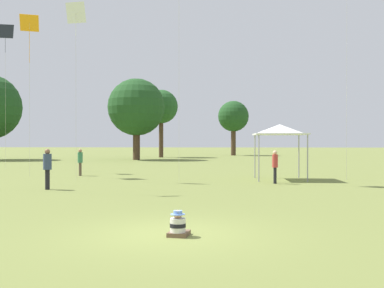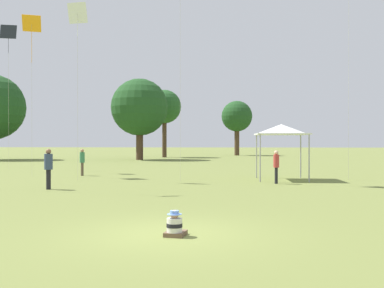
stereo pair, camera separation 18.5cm
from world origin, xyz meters
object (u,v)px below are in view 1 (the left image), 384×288
person_standing_2 (275,163)px  canopy_tent (280,130)px  person_standing_0 (80,160)px  person_standing_1 (47,165)px  distant_tree_0 (161,107)px  distant_tree_1 (233,117)px  kite_2 (76,16)px  distant_tree_3 (136,107)px  seated_toddler (178,226)px  kite_0 (29,27)px  kite_6 (5,34)px

person_standing_2 → canopy_tent: canopy_tent is taller
person_standing_0 → person_standing_1: size_ratio=0.92×
person_standing_2 → distant_tree_0: bearing=133.0°
person_standing_1 → distant_tree_1: (9.84, 50.16, 4.90)m
kite_2 → distant_tree_0: size_ratio=1.08×
distant_tree_3 → person_standing_1: bearing=-86.3°
distant_tree_3 → seated_toddler: bearing=-78.0°
seated_toddler → distant_tree_0: size_ratio=0.07×
kite_0 → distant_tree_0: (3.80, 33.51, -2.47)m
person_standing_1 → kite_6: kite_6 is taller
kite_2 → kite_6: (-8.78, 9.54, 1.41)m
canopy_tent → distant_tree_0: (-11.49, 35.00, 4.01)m
person_standing_1 → kite_2: (-0.23, 4.73, 8.08)m
seated_toddler → person_standing_1: (-6.89, 9.60, 0.87)m
person_standing_2 → canopy_tent: size_ratio=0.54×
person_standing_1 → distant_tree_3: 33.12m
kite_6 → distant_tree_3: kite_6 is taller
seated_toddler → kite_0: kite_0 is taller
person_standing_1 → distant_tree_1: distant_tree_1 is taller
seated_toddler → canopy_tent: bearing=83.2°
canopy_tent → person_standing_2: bearing=-103.2°
distant_tree_1 → person_standing_2: bearing=-89.0°
person_standing_2 → distant_tree_3: (-12.78, 29.10, 5.16)m
distant_tree_0 → kite_6: bearing=-108.2°
distant_tree_0 → distant_tree_3: bearing=-102.6°
canopy_tent → kite_2: (-11.46, -1.17, 6.35)m
person_standing_0 → distant_tree_0: bearing=-75.6°
seated_toddler → distant_tree_3: (-8.99, 42.25, 5.97)m
kite_6 → distant_tree_3: size_ratio=1.19×
seated_toddler → kite_6: kite_6 is taller
person_standing_0 → distant_tree_3: (-1.03, 24.55, 5.18)m
person_standing_2 → person_standing_1: bearing=-134.9°
kite_6 → distant_tree_1: size_ratio=1.34×
kite_0 → kite_2: (3.83, -2.66, -0.14)m
seated_toddler → person_standing_2: size_ratio=0.36×
kite_6 → kite_0: bearing=-24.4°
kite_0 → kite_6: 8.57m
person_standing_1 → kite_2: 9.37m
person_standing_2 → distant_tree_1: (-0.85, 46.61, 4.96)m
kite_2 → kite_6: 13.04m
distant_tree_3 → kite_2: bearing=-86.2°
canopy_tent → person_standing_1: bearing=-152.3°
person_standing_0 → distant_tree_3: 25.11m
person_standing_1 → kite_2: size_ratio=0.19×
distant_tree_0 → distant_tree_3: 8.48m
kite_0 → distant_tree_1: kite_0 is taller
seated_toddler → person_standing_2: bearing=82.8°
person_standing_0 → kite_6: (-7.94, 6.17, 9.56)m
canopy_tent → kite_0: bearing=174.4°
seated_toddler → person_standing_1: size_ratio=0.33×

